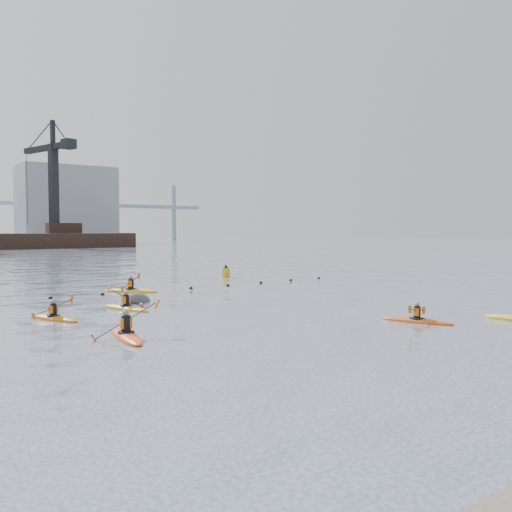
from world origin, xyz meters
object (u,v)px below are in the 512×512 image
at_px(kayaker_2, 53,317).
at_px(kayaker_4, 417,320).
at_px(kayaker_3, 126,307).
at_px(nav_buoy, 226,272).
at_px(kayaker_5, 131,290).
at_px(kayaker_0, 126,335).
at_px(mooring_buoy, 137,302).

height_order(kayaker_2, kayaker_4, kayaker_2).
height_order(kayaker_3, kayaker_4, kayaker_3).
bearing_deg(kayaker_3, nav_buoy, 25.65).
bearing_deg(kayaker_5, kayaker_4, -113.80).
xyz_separation_m(kayaker_2, kayaker_5, (6.99, 7.86, 0.02)).
height_order(kayaker_0, kayaker_4, kayaker_0).
xyz_separation_m(kayaker_3, mooring_buoy, (1.59, 2.26, -0.10)).
xyz_separation_m(kayaker_5, nav_buoy, (10.80, 5.59, 0.26)).
relative_size(kayaker_3, kayaker_5, 1.02).
relative_size(kayaker_0, kayaker_3, 1.12).
height_order(kayaker_0, kayaker_2, kayaker_0).
distance_m(kayaker_4, mooring_buoy, 14.89).
distance_m(kayaker_4, nav_buoy, 23.99).
relative_size(mooring_buoy, nav_buoy, 1.69).
distance_m(kayaker_2, mooring_buoy, 6.27).
height_order(kayaker_4, mooring_buoy, kayaker_4).
height_order(kayaker_0, kayaker_3, kayaker_0).
bearing_deg(nav_buoy, kayaker_3, -138.30).
height_order(kayaker_4, kayaker_5, kayaker_5).
height_order(kayaker_5, nav_buoy, kayaker_5).
distance_m(kayaker_0, kayaker_5, 14.80).
bearing_deg(kayaker_3, kayaker_4, -67.86).
bearing_deg(nav_buoy, kayaker_4, -103.08).
bearing_deg(kayaker_4, kayaker_0, -40.94).
bearing_deg(kayaker_5, kayaker_0, -154.45).
xyz_separation_m(kayaker_4, mooring_buoy, (-6.98, 13.15, -0.09)).
distance_m(kayaker_2, kayaker_4, 15.84).
distance_m(kayaker_0, kayaker_3, 7.22).
bearing_deg(kayaker_2, kayaker_0, -101.39).
distance_m(kayaker_2, kayaker_5, 10.51).
bearing_deg(kayaker_2, mooring_buoy, 9.61).
relative_size(kayaker_2, kayaker_3, 0.94).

